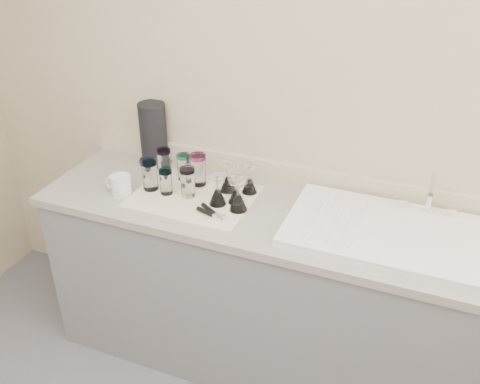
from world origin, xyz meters
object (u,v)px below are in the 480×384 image
at_px(tumbler_purple, 198,169).
at_px(can_opener, 212,213).
at_px(tumbler_teal, 164,162).
at_px(tumbler_blue, 166,181).
at_px(goblet_front_right, 238,200).
at_px(sink_unit, 387,232).
at_px(goblet_back_left, 228,182).
at_px(tumbler_cyan, 184,167).
at_px(paper_towel_roll, 153,134).
at_px(goblet_front_left, 217,195).
at_px(tumbler_magenta, 150,175).
at_px(tumbler_lavender, 188,182).
at_px(goblet_back_right, 249,184).
at_px(white_mug, 120,185).
at_px(goblet_extra, 236,194).

bearing_deg(tumbler_purple, can_opener, -52.66).
distance_m(tumbler_teal, can_opener, 0.46).
bearing_deg(tumbler_blue, goblet_front_right, -1.79).
bearing_deg(sink_unit, tumbler_teal, 174.01).
distance_m(goblet_back_left, goblet_front_right, 0.18).
relative_size(tumbler_cyan, paper_towel_roll, 0.41).
distance_m(tumbler_cyan, paper_towel_roll, 0.27).
height_order(goblet_front_left, can_opener, goblet_front_left).
height_order(goblet_front_right, paper_towel_roll, paper_towel_roll).
bearing_deg(paper_towel_roll, tumbler_cyan, -27.72).
bearing_deg(paper_towel_roll, tumbler_teal, -44.51).
distance_m(tumbler_cyan, tumbler_magenta, 0.18).
relative_size(tumbler_magenta, goblet_front_right, 1.02).
relative_size(tumbler_magenta, can_opener, 0.93).
bearing_deg(tumbler_lavender, goblet_back_right, 28.29).
relative_size(tumbler_teal, can_opener, 0.87).
bearing_deg(white_mug, paper_towel_roll, 92.89).
bearing_deg(goblet_back_right, tumbler_blue, -156.54).
height_order(tumbler_purple, goblet_back_right, tumbler_purple).
distance_m(tumbler_teal, goblet_back_left, 0.35).
bearing_deg(tumbler_blue, tumbler_magenta, 174.74).
bearing_deg(tumbler_lavender, paper_towel_roll, 141.22).
distance_m(goblet_back_left, white_mug, 0.50).
bearing_deg(tumbler_cyan, goblet_front_right, -25.34).
bearing_deg(sink_unit, tumbler_purple, 174.08).
height_order(tumbler_magenta, tumbler_lavender, tumbler_magenta).
bearing_deg(tumbler_blue, tumbler_cyan, 85.91).
bearing_deg(goblet_front_left, tumbler_teal, 156.35).
height_order(tumbler_lavender, goblet_back_right, tumbler_lavender).
bearing_deg(goblet_front_right, tumbler_purple, 151.11).
bearing_deg(tumbler_teal, paper_towel_roll, 135.49).
height_order(tumbler_blue, paper_towel_roll, paper_towel_roll).
xyz_separation_m(tumbler_cyan, tumbler_lavender, (0.09, -0.14, 0.01)).
bearing_deg(sink_unit, goblet_front_right, -175.33).
relative_size(tumbler_blue, goblet_front_right, 0.84).
distance_m(goblet_back_left, paper_towel_roll, 0.51).
distance_m(tumbler_lavender, goblet_front_right, 0.27).
relative_size(sink_unit, can_opener, 5.13).
xyz_separation_m(tumbler_magenta, goblet_back_right, (0.44, 0.15, -0.03)).
bearing_deg(goblet_front_left, tumbler_lavender, 173.51).
bearing_deg(white_mug, tumbler_cyan, 47.67).
bearing_deg(goblet_front_right, tumbler_lavender, 173.48).
xyz_separation_m(tumbler_magenta, goblet_front_right, (0.45, -0.02, -0.03)).
bearing_deg(goblet_back_left, tumbler_lavender, -143.98).
distance_m(tumbler_teal, goblet_extra, 0.44).
height_order(goblet_back_right, can_opener, goblet_back_right).
bearing_deg(white_mug, goblet_front_right, 6.53).
bearing_deg(sink_unit, tumbler_blue, -177.67).
distance_m(sink_unit, tumbler_blue, 1.01).
relative_size(tumbler_teal, goblet_front_right, 0.95).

